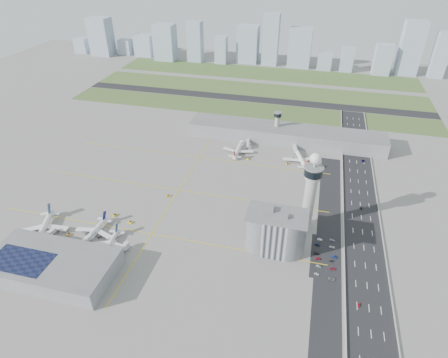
% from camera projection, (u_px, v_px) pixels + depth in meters
% --- Properties ---
extents(ground, '(1000.00, 1000.00, 0.00)m').
position_uv_depth(ground, '(213.00, 218.00, 299.07)').
color(ground, gray).
extents(grass_strip_0, '(480.00, 50.00, 0.08)m').
position_uv_depth(grass_strip_0, '(245.00, 109.00, 485.63)').
color(grass_strip_0, '#405227').
rests_on(grass_strip_0, ground).
extents(grass_strip_1, '(480.00, 60.00, 0.08)m').
position_uv_depth(grass_strip_1, '(255.00, 90.00, 546.45)').
color(grass_strip_1, '#516E34').
rests_on(grass_strip_1, ground).
extents(grass_strip_2, '(480.00, 70.00, 0.08)m').
position_uv_depth(grass_strip_2, '(264.00, 73.00, 611.32)').
color(grass_strip_2, '#486931').
rests_on(grass_strip_2, ground).
extents(runway, '(480.00, 22.00, 0.10)m').
position_uv_depth(runway, '(251.00, 99.00, 515.62)').
color(runway, black).
rests_on(runway, ground).
extents(highway, '(28.00, 500.00, 0.10)m').
position_uv_depth(highway, '(363.00, 242.00, 275.30)').
color(highway, black).
rests_on(highway, ground).
extents(barrier_left, '(0.60, 500.00, 1.20)m').
position_uv_depth(barrier_left, '(344.00, 238.00, 277.89)').
color(barrier_left, '#9E9E99').
rests_on(barrier_left, ground).
extents(barrier_right, '(0.60, 500.00, 1.20)m').
position_uv_depth(barrier_right, '(384.00, 245.00, 272.11)').
color(barrier_right, '#9E9E99').
rests_on(barrier_right, ground).
extents(landside_road, '(18.00, 260.00, 0.08)m').
position_uv_depth(landside_road, '(328.00, 246.00, 272.36)').
color(landside_road, black).
rests_on(landside_road, ground).
extents(parking_lot, '(20.00, 44.00, 0.10)m').
position_uv_depth(parking_lot, '(325.00, 257.00, 263.04)').
color(parking_lot, black).
rests_on(parking_lot, ground).
extents(taxiway_line_h_0, '(260.00, 0.60, 0.01)m').
position_uv_depth(taxiway_line_h_0, '(152.00, 234.00, 283.00)').
color(taxiway_line_h_0, yellow).
rests_on(taxiway_line_h_0, ground).
extents(taxiway_line_h_1, '(260.00, 0.60, 0.01)m').
position_uv_depth(taxiway_line_h_1, '(179.00, 190.00, 331.65)').
color(taxiway_line_h_1, yellow).
rests_on(taxiway_line_h_1, ground).
extents(taxiway_line_h_2, '(260.00, 0.60, 0.01)m').
position_uv_depth(taxiway_line_h_2, '(199.00, 157.00, 380.31)').
color(taxiway_line_h_2, yellow).
rests_on(taxiway_line_h_2, ground).
extents(taxiway_line_v, '(0.60, 260.00, 0.01)m').
position_uv_depth(taxiway_line_v, '(179.00, 190.00, 331.65)').
color(taxiway_line_v, yellow).
rests_on(taxiway_line_v, ground).
extents(control_tower, '(14.00, 14.00, 64.50)m').
position_uv_depth(control_tower, '(311.00, 189.00, 271.51)').
color(control_tower, '#ADAAA5').
rests_on(control_tower, ground).
extents(secondary_tower, '(8.60, 8.60, 31.90)m').
position_uv_depth(secondary_tower, '(277.00, 123.00, 404.22)').
color(secondary_tower, '#ADAAA5').
rests_on(secondary_tower, ground).
extents(admin_building, '(42.00, 24.00, 33.50)m').
position_uv_depth(admin_building, '(276.00, 232.00, 262.12)').
color(admin_building, '#B2B2B7').
rests_on(admin_building, ground).
extents(terminal_pier, '(210.00, 32.00, 15.80)m').
position_uv_depth(terminal_pier, '(285.00, 134.00, 406.50)').
color(terminal_pier, gray).
rests_on(terminal_pier, ground).
extents(near_terminal, '(84.00, 42.00, 13.00)m').
position_uv_depth(near_terminal, '(52.00, 266.00, 247.22)').
color(near_terminal, gray).
rests_on(near_terminal, ground).
extents(airplane_near_a, '(49.82, 53.85, 12.30)m').
position_uv_depth(airplane_near_a, '(42.00, 226.00, 280.93)').
color(airplane_near_a, white).
rests_on(airplane_near_a, ground).
extents(airplane_near_b, '(33.30, 38.37, 10.19)m').
position_uv_depth(airplane_near_b, '(93.00, 230.00, 279.04)').
color(airplane_near_b, white).
rests_on(airplane_near_b, ground).
extents(airplane_near_c, '(32.14, 37.00, 9.78)m').
position_uv_depth(airplane_near_c, '(108.00, 243.00, 267.33)').
color(airplane_near_c, white).
rests_on(airplane_near_c, ground).
extents(airplane_far_a, '(32.49, 38.18, 10.65)m').
position_uv_depth(airplane_far_a, '(238.00, 147.00, 387.07)').
color(airplane_far_a, white).
rests_on(airplane_far_a, ground).
extents(airplane_far_b, '(48.48, 52.31, 11.91)m').
position_uv_depth(airplane_far_b, '(301.00, 155.00, 371.70)').
color(airplane_far_b, white).
rests_on(airplane_far_b, ground).
extents(jet_bridge_near_0, '(5.39, 14.31, 5.70)m').
position_uv_depth(jet_bridge_near_0, '(41.00, 242.00, 271.37)').
color(jet_bridge_near_0, silver).
rests_on(jet_bridge_near_0, ground).
extents(jet_bridge_near_1, '(5.39, 14.31, 5.70)m').
position_uv_depth(jet_bridge_near_1, '(77.00, 249.00, 265.18)').
color(jet_bridge_near_1, silver).
rests_on(jet_bridge_near_1, ground).
extents(jet_bridge_near_2, '(5.39, 14.31, 5.70)m').
position_uv_depth(jet_bridge_near_2, '(116.00, 257.00, 258.99)').
color(jet_bridge_near_2, silver).
rests_on(jet_bridge_near_2, ground).
extents(jet_bridge_far_0, '(5.39, 14.31, 5.70)m').
position_uv_depth(jet_bridge_far_0, '(248.00, 141.00, 404.14)').
color(jet_bridge_far_0, silver).
rests_on(jet_bridge_far_0, ground).
extents(jet_bridge_far_1, '(5.39, 14.31, 5.70)m').
position_uv_depth(jet_bridge_far_1, '(294.00, 147.00, 393.81)').
color(jet_bridge_far_1, silver).
rests_on(jet_bridge_far_1, ground).
extents(tug_0, '(3.40, 2.81, 1.70)m').
position_uv_depth(tug_0, '(69.00, 234.00, 281.36)').
color(tug_0, orange).
rests_on(tug_0, ground).
extents(tug_1, '(2.69, 3.43, 1.78)m').
position_uv_depth(tug_1, '(115.00, 215.00, 300.78)').
color(tug_1, gold).
rests_on(tug_1, ground).
extents(tug_2, '(3.19, 2.51, 1.65)m').
position_uv_depth(tug_2, '(130.00, 222.00, 293.49)').
color(tug_2, '#F6BF00').
rests_on(tug_2, ground).
extents(tug_3, '(3.53, 3.20, 1.70)m').
position_uv_depth(tug_3, '(168.00, 196.00, 323.09)').
color(tug_3, '#F2A209').
rests_on(tug_3, ground).
extents(tug_4, '(2.92, 3.46, 1.71)m').
position_uv_depth(tug_4, '(248.00, 159.00, 376.59)').
color(tug_4, yellow).
rests_on(tug_4, ground).
extents(tug_5, '(3.48, 3.23, 1.67)m').
position_uv_depth(tug_5, '(288.00, 163.00, 368.55)').
color(tug_5, orange).
rests_on(tug_5, ground).
extents(car_lot_0, '(3.44, 1.83, 1.12)m').
position_uv_depth(car_lot_0, '(317.00, 274.00, 249.06)').
color(car_lot_0, white).
rests_on(car_lot_0, ground).
extents(car_lot_1, '(3.86, 1.75, 1.23)m').
position_uv_depth(car_lot_1, '(319.00, 266.00, 254.58)').
color(car_lot_1, gray).
rests_on(car_lot_1, ground).
extents(car_lot_2, '(4.30, 2.48, 1.13)m').
position_uv_depth(car_lot_2, '(318.00, 258.00, 260.83)').
color(car_lot_2, '#AD192E').
rests_on(car_lot_2, ground).
extents(car_lot_3, '(4.27, 1.92, 1.22)m').
position_uv_depth(car_lot_3, '(317.00, 253.00, 264.81)').
color(car_lot_3, black).
rests_on(car_lot_3, ground).
extents(car_lot_4, '(4.02, 2.04, 1.31)m').
position_uv_depth(car_lot_4, '(317.00, 245.00, 272.16)').
color(car_lot_4, '#142748').
rests_on(car_lot_4, ground).
extents(car_lot_5, '(3.68, 1.42, 1.20)m').
position_uv_depth(car_lot_5, '(320.00, 239.00, 276.96)').
color(car_lot_5, white).
rests_on(car_lot_5, ground).
extents(car_lot_6, '(4.55, 2.22, 1.25)m').
position_uv_depth(car_lot_6, '(332.00, 279.00, 245.19)').
color(car_lot_6, gray).
rests_on(car_lot_6, ground).
extents(car_lot_7, '(4.24, 1.95, 1.20)m').
position_uv_depth(car_lot_7, '(333.00, 269.00, 252.70)').
color(car_lot_7, '#A21F35').
rests_on(car_lot_7, ground).
extents(car_lot_8, '(3.46, 1.86, 1.12)m').
position_uv_depth(car_lot_8, '(331.00, 261.00, 258.84)').
color(car_lot_8, '#2A2A2C').
rests_on(car_lot_8, ground).
extents(car_lot_9, '(4.14, 1.98, 1.31)m').
position_uv_depth(car_lot_9, '(334.00, 257.00, 261.99)').
color(car_lot_9, navy).
rests_on(car_lot_9, ground).
extents(car_lot_10, '(4.06, 1.98, 1.11)m').
position_uv_depth(car_lot_10, '(332.00, 247.00, 270.33)').
color(car_lot_10, white).
rests_on(car_lot_10, ground).
extents(car_lot_11, '(4.44, 2.05, 1.26)m').
position_uv_depth(car_lot_11, '(332.00, 240.00, 276.47)').
color(car_lot_11, '#92A1AC').
rests_on(car_lot_11, ground).
extents(car_hw_0, '(1.73, 3.33, 1.08)m').
position_uv_depth(car_hw_0, '(359.00, 305.00, 227.98)').
color(car_hw_0, '#A51823').
rests_on(car_hw_0, ground).
extents(car_hw_1, '(1.49, 3.84, 1.25)m').
position_uv_depth(car_hw_1, '(361.00, 208.00, 308.96)').
color(car_hw_1, black).
rests_on(car_hw_1, ground).
extents(car_hw_2, '(2.32, 4.76, 1.30)m').
position_uv_depth(car_hw_2, '(363.00, 161.00, 373.05)').
color(car_hw_2, '#150E5A').
rests_on(car_hw_2, ground).
extents(car_hw_4, '(1.82, 3.69, 1.21)m').
position_uv_depth(car_hw_4, '(348.00, 134.00, 423.03)').
color(car_hw_4, '#A1A1A1').
rests_on(car_hw_4, ground).
extents(skyline_bldg_0, '(24.05, 19.24, 26.50)m').
position_uv_depth(skyline_bldg_0, '(82.00, 45.00, 711.75)').
color(skyline_bldg_0, '#9EADC1').
rests_on(skyline_bldg_0, ground).
extents(skyline_bldg_1, '(37.63, 30.10, 65.60)m').
position_uv_depth(skyline_bldg_1, '(101.00, 36.00, 688.12)').
color(skyline_bldg_1, '#9EADC1').
rests_on(skyline_bldg_1, ground).
extents(skyline_bldg_2, '(22.81, 18.25, 26.79)m').
position_uv_depth(skyline_bldg_2, '(126.00, 47.00, 700.68)').
color(skyline_bldg_2, '#9EADC1').
rests_on(skyline_bldg_2, ground).
extents(skyline_bldg_3, '(32.30, 25.84, 36.93)m').
position_uv_depth(skyline_bldg_3, '(145.00, 45.00, 690.88)').
color(skyline_bldg_3, '#9EADC1').
rests_on(skyline_bldg_3, ground).
extents(skyline_bldg_4, '(35.81, 28.65, 60.36)m').
position_uv_depth(skyline_bldg_4, '(165.00, 42.00, 661.44)').
color(skyline_bldg_4, '#9EADC1').
rests_on(skyline_bldg_4, ground).
extents(skyline_bldg_5, '(25.49, 20.39, 66.89)m').
position_uv_depth(skyline_bldg_5, '(195.00, 42.00, 652.05)').
color(skyline_bldg_5, '#9EADC1').
rests_on(skyline_bldg_5, ground).
extents(skyline_bldg_6, '(20.04, 16.03, 45.20)m').
position_uv_depth(skyline_bldg_6, '(221.00, 50.00, 646.77)').
color(skyline_bldg_6, '#9EADC1').
rests_on(skyline_bldg_6, ground).
extents(skyline_bldg_7, '(35.76, 28.61, 61.22)m').
position_uv_depth(skyline_bldg_7, '(248.00, 44.00, 648.85)').
color(skyline_bldg_7, '#9EADC1').
rests_on(skyline_bldg_7, ground).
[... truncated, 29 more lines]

